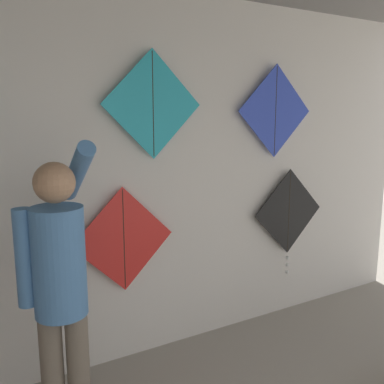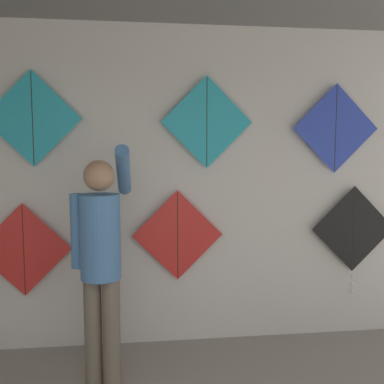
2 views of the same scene
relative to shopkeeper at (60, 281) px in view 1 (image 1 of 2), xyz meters
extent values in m
cube|color=silver|center=(0.75, 0.69, 0.40)|extent=(5.87, 0.06, 2.80)
cylinder|color=#726656|center=(-0.07, 0.01, -0.59)|extent=(0.13, 0.13, 0.81)
cylinder|color=#726656|center=(0.07, -0.04, -0.59)|extent=(0.13, 0.13, 0.81)
cylinder|color=#4C7FB7|center=(0.00, -0.01, 0.12)|extent=(0.29, 0.29, 0.61)
sphere|color=tan|center=(0.00, -0.01, 0.55)|extent=(0.22, 0.22, 0.22)
cylinder|color=#4C7FB7|center=(-0.16, 0.04, 0.15)|extent=(0.10, 0.10, 0.54)
cylinder|color=#4C7FB7|center=(0.16, 0.15, 0.58)|extent=(0.10, 0.50, 0.39)
cube|color=red|center=(0.61, 0.60, -0.01)|extent=(0.80, 0.01, 0.80)
cylinder|color=black|center=(0.61, 0.60, -0.01)|extent=(0.01, 0.01, 0.76)
cube|color=black|center=(2.24, 0.60, 0.01)|extent=(0.80, 0.01, 0.80)
cylinder|color=black|center=(2.24, 0.60, 0.01)|extent=(0.01, 0.01, 0.76)
sphere|color=white|center=(2.24, 0.59, -0.44)|extent=(0.04, 0.04, 0.04)
sphere|color=white|center=(2.24, 0.59, -0.51)|extent=(0.04, 0.04, 0.04)
sphere|color=white|center=(2.24, 0.59, -0.58)|extent=(0.04, 0.04, 0.04)
cube|color=#28B2C6|center=(0.86, 0.60, 0.97)|extent=(0.80, 0.01, 0.80)
cylinder|color=black|center=(0.86, 0.60, 0.97)|extent=(0.01, 0.01, 0.76)
cube|color=blue|center=(2.03, 0.60, 0.92)|extent=(0.80, 0.01, 0.80)
cylinder|color=black|center=(2.03, 0.60, 0.92)|extent=(0.01, 0.01, 0.76)
camera|label=1|loc=(-0.49, -2.29, 0.92)|focal=40.00mm
camera|label=2|loc=(0.29, -3.07, 0.74)|focal=40.00mm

